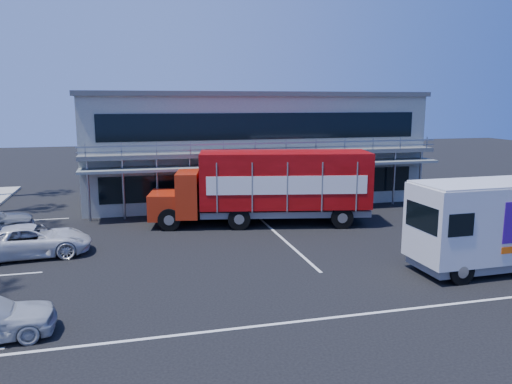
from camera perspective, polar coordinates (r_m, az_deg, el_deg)
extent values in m
plane|color=black|center=(21.41, 0.43, -7.92)|extent=(120.00, 120.00, 0.00)
cube|color=gray|center=(35.76, -1.04, 5.19)|extent=(22.00, 10.00, 7.00)
cube|color=#515454|center=(35.61, -1.06, 11.05)|extent=(22.40, 10.40, 0.30)
cube|color=#515454|center=(30.35, 1.40, 4.46)|extent=(22.00, 1.20, 0.25)
cube|color=gray|center=(29.77, 1.69, 5.31)|extent=(22.00, 0.08, 0.90)
cube|color=slate|center=(30.14, 1.55, 3.08)|extent=(22.00, 1.80, 0.15)
cube|color=black|center=(31.17, 1.10, 0.91)|extent=(20.00, 0.06, 1.60)
cube|color=black|center=(30.78, 1.12, 7.53)|extent=(20.00, 0.06, 1.60)
cube|color=#A6230D|center=(27.67, -10.32, -1.43)|extent=(2.08, 2.84, 1.37)
cube|color=#A6230D|center=(27.41, -7.76, -0.13)|extent=(1.68, 3.03, 2.40)
cube|color=black|center=(27.30, -7.79, 1.29)|extent=(0.53, 2.39, 0.80)
cube|color=#B10A0D|center=(27.35, 3.26, 1.51)|extent=(9.54, 4.60, 2.97)
cube|color=slate|center=(27.68, 3.22, -2.12)|extent=(9.45, 4.18, 0.34)
cube|color=white|center=(25.96, 3.60, 0.77)|extent=(8.26, 1.68, 0.97)
cube|color=white|center=(28.79, 2.95, 1.72)|extent=(8.26, 1.68, 0.97)
cylinder|color=black|center=(26.52, -9.89, -3.14)|extent=(1.22, 0.51, 1.19)
cylinder|color=black|center=(28.96, -9.30, -1.98)|extent=(1.22, 0.51, 1.19)
cylinder|color=black|center=(26.33, -1.95, -3.09)|extent=(1.22, 0.51, 1.19)
cylinder|color=black|center=(28.79, -2.04, -1.93)|extent=(1.22, 0.51, 1.19)
cylinder|color=black|center=(26.99, 9.81, -2.91)|extent=(1.22, 0.51, 1.19)
cylinder|color=black|center=(29.39, 8.73, -1.79)|extent=(1.22, 0.51, 1.19)
cube|color=silver|center=(22.26, 26.29, -2.81)|extent=(7.43, 2.67, 2.95)
cube|color=slate|center=(22.66, 25.96, -6.84)|extent=(7.13, 2.41, 0.37)
cube|color=black|center=(19.97, 18.44, -2.74)|extent=(0.10, 2.08, 1.00)
cube|color=silver|center=(22.00, 26.60, 1.02)|extent=(7.28, 2.62, 0.08)
cube|color=#3D0E81|center=(23.71, 25.82, -1.50)|extent=(3.80, 0.10, 1.58)
cylinder|color=black|center=(20.18, 22.38, -8.37)|extent=(1.02, 0.30, 1.01)
cylinder|color=black|center=(21.89, 18.80, -6.69)|extent=(1.02, 0.30, 1.01)
imported|color=silver|center=(24.03, -24.27, -5.10)|extent=(5.17, 2.71, 1.39)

